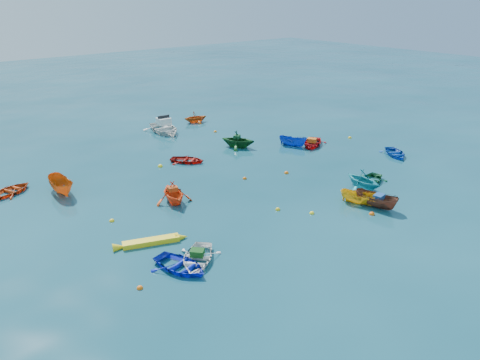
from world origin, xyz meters
TOP-DOWN VIEW (x-y plane):
  - ground at (0.00, 0.00)m, footprint 160.00×160.00m
  - dinghy_blue_sw at (-8.85, -1.27)m, footprint 2.81×3.39m
  - dinghy_white_near at (-7.87, -1.24)m, footprint 3.62×3.56m
  - sampan_brown_mid at (4.35, -3.01)m, footprint 1.55×2.95m
  - dinghy_blue_se at (13.81, 1.88)m, footprint 3.29×3.48m
  - dinghy_orange_w at (-4.97, 5.60)m, footprint 2.98×3.25m
  - sampan_yellow_mid at (3.95, -2.08)m, footprint 1.84×2.67m
  - dinghy_green_e at (7.32, -0.35)m, footprint 3.19×2.61m
  - dinghy_cyan_se at (6.18, -0.65)m, footprint 2.47×2.82m
  - dinghy_red_nw at (-12.52, 13.64)m, footprint 3.26×2.86m
  - sampan_orange_n at (-9.95, 11.52)m, footprint 1.31×3.21m
  - dinghy_green_n at (5.27, 11.70)m, footprint 3.63×3.76m
  - dinghy_red_ne at (10.49, 7.95)m, footprint 3.85×3.56m
  - sampan_blue_far at (9.16, 8.99)m, footprint 1.92×2.66m
  - dinghy_red_far at (-0.21, 11.27)m, footprint 3.16×3.29m
  - dinghy_orange_far at (7.03, 20.75)m, footprint 2.73×2.49m
  - kayak_yellow at (-8.74, 1.79)m, footprint 3.64×1.79m
  - motorboat_white at (2.73, 19.68)m, footprint 3.61×4.73m
  - tarp_green_a at (-7.79, -1.17)m, footprint 0.82×0.83m
  - tarp_blue_a at (4.38, -3.16)m, footprint 0.77×0.63m
  - tarp_orange_a at (-4.96, 5.65)m, footprint 0.68×0.57m
  - tarp_green_b at (5.21, 11.78)m, footprint 0.75×0.71m
  - tarp_orange_b at (10.40, 7.90)m, footprint 0.86×0.91m
  - buoy_or_a at (-11.13, -1.44)m, footprint 0.30×0.30m
  - buoy_ye_a at (0.58, -1.15)m, footprint 0.30×0.30m
  - buoy_or_b at (3.27, -3.53)m, footprint 0.34×0.34m
  - buoy_ye_b at (-9.22, 5.55)m, footprint 0.31×0.31m
  - buoy_or_c at (1.01, 5.71)m, footprint 0.31×0.31m
  - buoy_ye_c at (-0.66, 0.53)m, footprint 0.31×0.31m
  - buoy_or_d at (4.11, 4.61)m, footprint 0.34×0.34m
  - buoy_ye_d at (-2.38, 11.71)m, footprint 0.38×0.38m
  - buoy_or_e at (6.45, 16.61)m, footprint 0.31×0.31m
  - buoy_ye_e at (14.80, 7.26)m, footprint 0.32×0.32m

SIDE VIEW (x-z plane):
  - ground at x=0.00m, z-range 0.00..0.00m
  - dinghy_blue_sw at x=-8.85m, z-range -0.31..0.31m
  - dinghy_white_near at x=-7.87m, z-range -0.31..0.31m
  - sampan_brown_mid at x=4.35m, z-range -0.54..0.54m
  - dinghy_blue_se at x=13.81m, z-range -0.29..0.29m
  - dinghy_orange_w at x=-4.97m, z-range -0.72..0.72m
  - sampan_yellow_mid at x=3.95m, z-range -0.48..0.48m
  - dinghy_green_e at x=7.32m, z-range -0.29..0.29m
  - dinghy_cyan_se at x=6.18m, z-range -0.71..0.71m
  - dinghy_red_nw at x=-12.52m, z-range -0.28..0.28m
  - sampan_orange_n at x=-9.95m, z-range -0.61..0.61m
  - dinghy_green_n at x=5.27m, z-range -0.76..0.76m
  - dinghy_red_ne at x=10.49m, z-range -0.33..0.33m
  - sampan_blue_far at x=9.16m, z-range -0.48..0.48m
  - dinghy_red_far at x=-0.21m, z-range -0.28..0.28m
  - dinghy_orange_far at x=7.03m, z-range -0.62..0.62m
  - kayak_yellow at x=-8.74m, z-range -0.18..0.18m
  - motorboat_white at x=2.73m, z-range -0.76..0.76m
  - buoy_or_a at x=-11.13m, z-range -0.15..0.15m
  - buoy_ye_a at x=0.58m, z-range -0.15..0.15m
  - buoy_or_b at x=3.27m, z-range -0.17..0.17m
  - buoy_ye_b at x=-9.22m, z-range -0.15..0.15m
  - buoy_or_c at x=1.01m, z-range -0.15..0.15m
  - buoy_ye_c at x=-0.66m, z-range -0.15..0.15m
  - buoy_or_d at x=4.11m, z-range -0.17..0.17m
  - buoy_ye_d at x=-2.38m, z-range -0.19..0.19m
  - buoy_or_e at x=6.45m, z-range -0.16..0.16m
  - buoy_ye_e at x=14.80m, z-range -0.16..0.16m
  - tarp_green_a at x=-7.79m, z-range 0.31..0.63m
  - tarp_orange_b at x=10.40m, z-range 0.33..0.68m
  - tarp_blue_a at x=4.38m, z-range 0.54..0.88m
  - tarp_orange_a at x=-4.96m, z-range 0.72..1.01m
  - tarp_green_b at x=5.21m, z-range 0.76..1.05m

